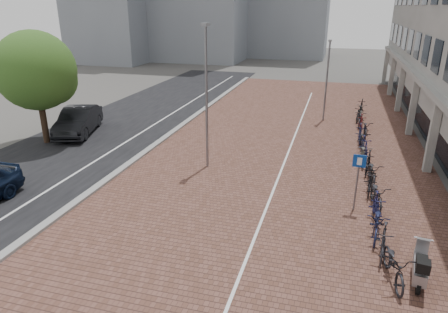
{
  "coord_description": "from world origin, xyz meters",
  "views": [
    {
      "loc": [
        4.39,
        -9.38,
        7.33
      ],
      "look_at": [
        0.0,
        6.0,
        1.3
      ],
      "focal_mm": 32.06,
      "sensor_mm": 36.0,
      "label": 1
    }
  ],
  "objects": [
    {
      "name": "curb",
      "position": [
        -5.1,
        12.0,
        0.07
      ],
      "size": [
        0.35,
        42.0,
        0.14
      ],
      "primitive_type": "cube",
      "color": "gray",
      "rests_on": "ground"
    },
    {
      "name": "scooter_front",
      "position": [
        7.1,
        1.12,
        0.56
      ],
      "size": [
        0.74,
        1.68,
        1.11
      ],
      "primitive_type": null,
      "rotation": [
        0.0,
        0.0,
        -0.15
      ],
      "color": "#97969B",
      "rests_on": "ground"
    },
    {
      "name": "lane_line",
      "position": [
        -7.0,
        12.0,
        0.02
      ],
      "size": [
        0.12,
        44.0,
        0.0
      ],
      "primitive_type": "cube",
      "color": "white",
      "rests_on": "street_asphalt"
    },
    {
      "name": "street_tree",
      "position": [
        -11.24,
        8.86,
        3.95
      ],
      "size": [
        4.27,
        4.27,
        6.21
      ],
      "color": "#382619",
      "rests_on": "ground"
    },
    {
      "name": "parking_sign",
      "position": [
        5.42,
        5.04,
        1.51
      ],
      "size": [
        0.48,
        0.1,
        2.28
      ],
      "rotation": [
        0.0,
        0.0,
        -0.04
      ],
      "color": "slate",
      "rests_on": "ground"
    },
    {
      "name": "bike_row",
      "position": [
        6.11,
        10.65,
        0.52
      ],
      "size": [
        1.37,
        21.47,
        1.05
      ],
      "color": "black",
      "rests_on": "ground"
    },
    {
      "name": "street_asphalt",
      "position": [
        -9.0,
        12.0,
        0.01
      ],
      "size": [
        8.0,
        50.0,
        0.03
      ],
      "primitive_type": "cube",
      "color": "black",
      "rests_on": "ground"
    },
    {
      "name": "ground",
      "position": [
        0.0,
        0.0,
        0.0
      ],
      "size": [
        140.0,
        140.0,
        0.0
      ],
      "primitive_type": "plane",
      "color": "#474442",
      "rests_on": "ground"
    },
    {
      "name": "parking_line",
      "position": [
        2.2,
        12.0,
        0.04
      ],
      "size": [
        0.1,
        30.0,
        0.0
      ],
      "primitive_type": "cube",
      "color": "white",
      "rests_on": "plaza_brick"
    },
    {
      "name": "lamp_far",
      "position": [
        3.65,
        17.86,
        2.64
      ],
      "size": [
        0.12,
        0.12,
        5.28
      ],
      "primitive_type": "cylinder",
      "color": "gray",
      "rests_on": "ground"
    },
    {
      "name": "car_dark",
      "position": [
        -10.56,
        10.73,
        0.81
      ],
      "size": [
        3.12,
        5.19,
        1.62
      ],
      "primitive_type": "imported",
      "rotation": [
        0.0,
        0.0,
        0.31
      ],
      "color": "black",
      "rests_on": "ground"
    },
    {
      "name": "lamp_near",
      "position": [
        -1.34,
        7.76,
        3.3
      ],
      "size": [
        0.12,
        0.12,
        6.59
      ],
      "primitive_type": "cylinder",
      "color": "gray",
      "rests_on": "ground"
    },
    {
      "name": "plaza_brick",
      "position": [
        2.0,
        12.0,
        0.01
      ],
      "size": [
        14.5,
        42.0,
        0.04
      ],
      "primitive_type": "cube",
      "color": "brown",
      "rests_on": "ground"
    }
  ]
}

